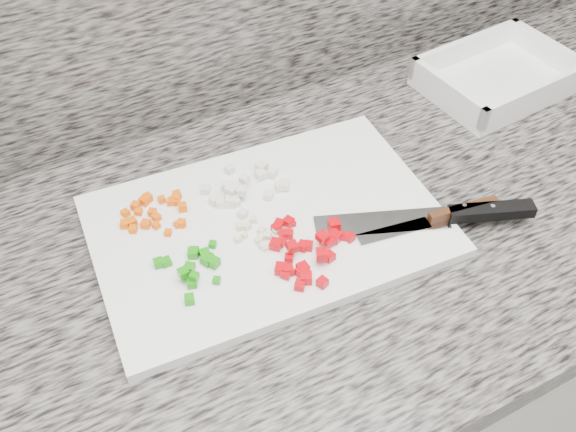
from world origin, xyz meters
name	(u,v)px	position (x,y,z in m)	size (l,w,h in m)	color
cabinet	(294,404)	(0.00, 1.44, 0.43)	(3.92, 0.62, 0.86)	white
countertop	(297,245)	(0.00, 1.44, 0.88)	(3.96, 0.64, 0.04)	slate
cutting_board	(268,226)	(-0.03, 1.47, 0.91)	(0.46, 0.30, 0.02)	white
carrot_pile	(155,211)	(-0.16, 1.55, 0.92)	(0.09, 0.09, 0.01)	#F25A05
onion_pile	(243,189)	(-0.03, 1.53, 0.92)	(0.12, 0.10, 0.02)	silver
green_pepper_pile	(193,266)	(-0.15, 1.44, 0.92)	(0.08, 0.08, 0.02)	#1A8C0C
red_pepper_pile	(306,250)	(-0.01, 1.40, 0.92)	(0.12, 0.13, 0.02)	#C7020B
garlic_pile	(257,235)	(-0.05, 1.45, 0.92)	(0.06, 0.06, 0.01)	beige
chef_knife	(454,215)	(0.19, 1.36, 0.92)	(0.28, 0.14, 0.02)	silver
paring_knife	(446,216)	(0.18, 1.36, 0.92)	(0.20, 0.05, 0.02)	silver
tray	(498,78)	(0.46, 1.58, 0.92)	(0.26, 0.19, 0.05)	white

